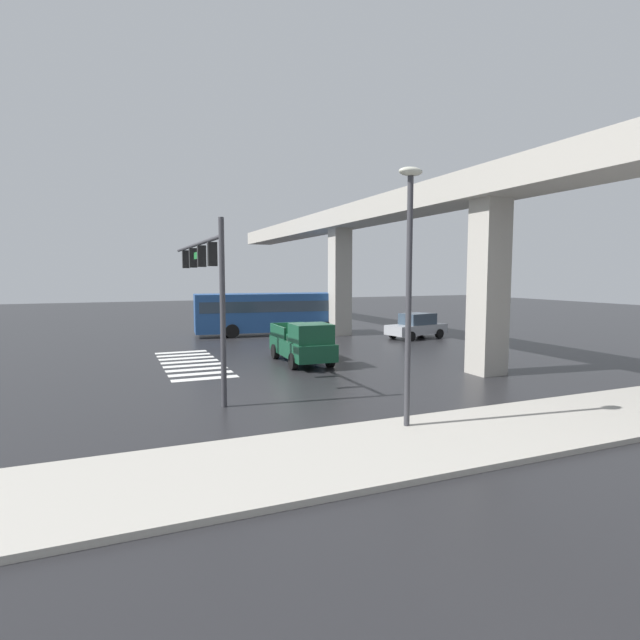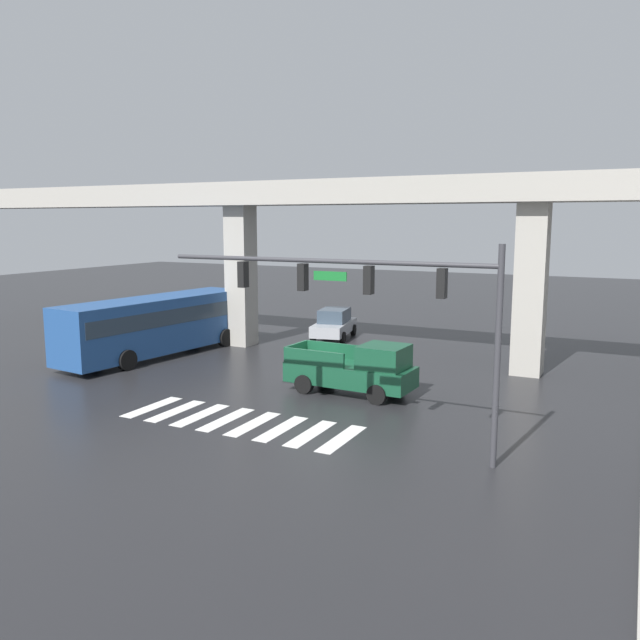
% 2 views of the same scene
% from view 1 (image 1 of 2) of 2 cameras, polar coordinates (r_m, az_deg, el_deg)
% --- Properties ---
extents(ground_plane, '(120.00, 120.00, 0.00)m').
position_cam_1_polar(ground_plane, '(26.76, -2.35, -4.16)').
color(ground_plane, '#232326').
extents(crosswalk_stripes, '(8.25, 2.80, 0.01)m').
position_cam_1_polar(crosswalk_stripes, '(25.37, -14.46, -4.83)').
color(crosswalk_stripes, silver).
rests_on(crosswalk_stripes, ground).
extents(elevated_overpass, '(56.77, 2.51, 8.79)m').
position_cam_1_polar(elevated_overpass, '(29.18, 8.78, 11.56)').
color(elevated_overpass, '#ADA89E').
rests_on(elevated_overpass, ground).
extents(sidewalk_east, '(4.00, 36.00, 0.15)m').
position_cam_1_polar(sidewalk_east, '(15.92, 23.73, -10.89)').
color(sidewalk_east, '#ADA89E').
rests_on(sidewalk_east, ground).
extents(pickup_truck, '(5.17, 2.25, 2.08)m').
position_cam_1_polar(pickup_truck, '(24.40, -1.94, -2.73)').
color(pickup_truck, '#14472D').
rests_on(pickup_truck, ground).
extents(city_bus, '(3.70, 11.01, 2.99)m').
position_cam_1_polar(city_bus, '(36.24, -5.56, 1.03)').
color(city_bus, '#234C8C').
rests_on(city_bus, ground).
extents(sedan_silver, '(2.56, 4.56, 1.72)m').
position_cam_1_polar(sedan_silver, '(34.69, 10.99, -0.67)').
color(sedan_silver, '#A8AAAF').
rests_on(sedan_silver, ground).
extents(traffic_signal_mast, '(10.89, 0.32, 6.20)m').
position_cam_1_polar(traffic_signal_mast, '(20.08, -13.27, 5.97)').
color(traffic_signal_mast, '#38383D').
rests_on(traffic_signal_mast, ground).
extents(street_lamp_near_corner, '(0.44, 0.70, 7.24)m').
position_cam_1_polar(street_lamp_near_corner, '(13.87, 10.15, 5.91)').
color(street_lamp_near_corner, '#38383D').
rests_on(street_lamp_near_corner, ground).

